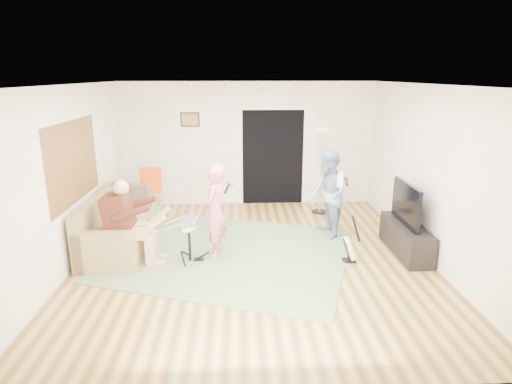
% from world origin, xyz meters
% --- Properties ---
extents(floor, '(6.00, 6.00, 0.00)m').
position_xyz_m(floor, '(0.00, 0.00, 0.00)').
color(floor, brown).
rests_on(floor, ground).
extents(walls, '(5.50, 6.00, 2.70)m').
position_xyz_m(walls, '(0.00, 0.00, 1.35)').
color(walls, white).
rests_on(walls, floor).
extents(ceiling, '(6.00, 6.00, 0.00)m').
position_xyz_m(ceiling, '(0.00, 0.00, 2.70)').
color(ceiling, white).
rests_on(ceiling, walls).
extents(window_blinds, '(0.00, 2.05, 2.05)m').
position_xyz_m(window_blinds, '(-2.74, 0.20, 1.55)').
color(window_blinds, brown).
rests_on(window_blinds, walls).
extents(doorway, '(2.10, 0.00, 2.10)m').
position_xyz_m(doorway, '(0.55, 2.99, 1.05)').
color(doorway, black).
rests_on(doorway, walls).
extents(picture_frame, '(0.42, 0.03, 0.32)m').
position_xyz_m(picture_frame, '(-1.25, 2.99, 1.90)').
color(picture_frame, '#3F2314').
rests_on(picture_frame, walls).
extents(area_rug, '(4.49, 4.24, 0.02)m').
position_xyz_m(area_rug, '(-0.33, 0.16, 0.01)').
color(area_rug, '#596D42').
rests_on(area_rug, floor).
extents(sofa, '(0.91, 2.21, 0.90)m').
position_xyz_m(sofa, '(-2.30, 0.56, 0.30)').
color(sofa, olive).
rests_on(sofa, floor).
extents(drummer, '(0.87, 0.48, 1.33)m').
position_xyz_m(drummer, '(-1.87, -0.09, 0.52)').
color(drummer, '#4B2015').
rests_on(drummer, sofa).
extents(drum_kit, '(0.37, 0.66, 0.68)m').
position_xyz_m(drum_kit, '(-1.00, -0.09, 0.30)').
color(drum_kit, black).
rests_on(drum_kit, floor).
extents(singer, '(0.47, 0.62, 1.51)m').
position_xyz_m(singer, '(-0.61, 0.11, 0.75)').
color(singer, '#DA5F7C').
rests_on(singer, floor).
extents(microphone, '(0.06, 0.06, 0.24)m').
position_xyz_m(microphone, '(-0.41, 0.11, 1.12)').
color(microphone, black).
rests_on(microphone, singer).
extents(guitarist, '(0.69, 0.84, 1.59)m').
position_xyz_m(guitarist, '(1.36, 0.86, 0.79)').
color(guitarist, '#728BA6').
rests_on(guitarist, floor).
extents(guitar_held, '(0.24, 0.61, 0.26)m').
position_xyz_m(guitar_held, '(1.56, 0.86, 1.08)').
color(guitar_held, white).
rests_on(guitar_held, guitarist).
extents(guitar_spare, '(0.27, 0.24, 0.75)m').
position_xyz_m(guitar_spare, '(1.50, -0.21, 0.21)').
color(guitar_spare, black).
rests_on(guitar_spare, floor).
extents(torchiere_lamp, '(0.32, 0.32, 1.79)m').
position_xyz_m(torchiere_lamp, '(1.50, 2.26, 1.23)').
color(torchiere_lamp, black).
rests_on(torchiere_lamp, floor).
extents(dining_chair, '(0.44, 0.46, 1.04)m').
position_xyz_m(dining_chair, '(-2.00, 1.98, 0.37)').
color(dining_chair, '#CEAD86').
rests_on(dining_chair, floor).
extents(tv_cabinet, '(0.40, 1.40, 0.50)m').
position_xyz_m(tv_cabinet, '(2.50, 0.08, 0.25)').
color(tv_cabinet, black).
rests_on(tv_cabinet, floor).
extents(television, '(0.06, 1.03, 0.66)m').
position_xyz_m(television, '(2.45, 0.08, 0.85)').
color(television, black).
rests_on(television, tv_cabinet).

